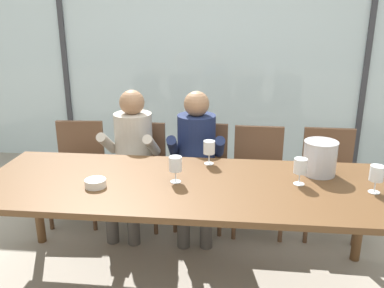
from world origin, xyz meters
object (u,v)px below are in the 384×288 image
Objects in this scene: chair_center at (202,166)px; wine_glass_center_pour at (300,167)px; chair_near_window_right at (328,173)px; person_navy_polo at (196,154)px; dining_table at (186,192)px; person_beige_jumper at (131,152)px; ice_bucket_primary at (320,157)px; tasting_bowl at (96,183)px; wine_glass_near_bucket at (377,175)px; chair_left_of_center at (140,165)px; chair_right_of_center at (258,171)px; wine_glass_by_right_taster at (209,148)px; wine_glass_by_left_taster at (175,165)px; chair_near_curtain at (79,163)px.

wine_glass_center_pour is (0.69, -0.86, 0.36)m from chair_center.
person_navy_polo is at bearing -172.78° from chair_near_window_right.
person_navy_polo is (-1.11, -0.12, 0.17)m from chair_near_window_right.
dining_table is 2.26× the size of person_beige_jumper.
ice_bucket_primary is at bearing -16.97° from person_beige_jumper.
wine_glass_near_bucket is (1.73, 0.10, 0.09)m from tasting_bowl.
wine_glass_near_bucket is (0.06, -0.90, 0.36)m from chair_near_window_right.
chair_left_of_center is 1.03m from chair_right_of_center.
person_beige_jumper is 5.04× the size of ice_bucket_primary.
wine_glass_center_pour is at bearing 4.11° from dining_table.
ice_bucket_primary is (-0.22, -0.63, 0.36)m from chair_near_window_right.
chair_near_window_right is at bearing 93.90° from wine_glass_near_bucket.
chair_right_of_center is 0.59m from chair_near_window_right.
chair_left_of_center is 4.99× the size of wine_glass_center_pour.
wine_glass_by_right_taster is at bearing -38.31° from chair_left_of_center.
chair_right_of_center is 0.81m from ice_bucket_primary.
person_beige_jumper reaches higher than dining_table.
wine_glass_by_right_taster is (-1.04, 0.39, 0.00)m from wine_glass_near_bucket.
person_navy_polo is (-0.52, -0.11, 0.17)m from chair_right_of_center.
chair_left_of_center is at bearing -173.13° from chair_center.
wine_glass_center_pour is (0.72, 0.05, 0.18)m from dining_table.
person_beige_jumper is at bearing 126.33° from dining_table.
wine_glass_by_right_taster is at bearing 61.10° from wine_glass_by_left_taster.
ice_bucket_primary is 1.36× the size of wine_glass_by_right_taster.
person_beige_jumper reaches higher than chair_near_curtain.
ice_bucket_primary is (0.36, -0.63, 0.36)m from chair_right_of_center.
chair_right_of_center is at bearing 104.22° from wine_glass_center_pour.
ice_bucket_primary reaches higher than dining_table.
tasting_bowl is (-0.05, -1.01, 0.27)m from chair_left_of_center.
wine_glass_near_bucket is (1.23, -0.03, 0.00)m from wine_glass_by_left_taster.
wine_glass_near_bucket is at bearing -36.21° from chair_center.
wine_glass_near_bucket reaches higher than tasting_bowl.
tasting_bowl is 0.77× the size of wine_glass_by_right_taster.
tasting_bowl reaches higher than dining_table.
wine_glass_center_pour is (1.80, -0.83, 0.36)m from chair_near_curtain.
person_navy_polo reaches higher than chair_center.
dining_table is 3.10× the size of chair_left_of_center.
ice_bucket_primary is (0.88, 0.24, 0.19)m from dining_table.
chair_right_of_center is (0.48, -0.05, 0.00)m from chair_center.
tasting_bowl is at bearing -172.26° from wine_glass_center_pour.
wine_glass_near_bucket is at bearing -25.97° from chair_near_curtain.
chair_right_of_center is 1.00× the size of chair_near_window_right.
chair_near_curtain is at bearing 157.97° from wine_glass_near_bucket.
wine_glass_by_left_taster is at bearing 175.46° from dining_table.
wine_glass_by_right_taster reaches higher than dining_table.
chair_left_of_center is 1.04m from tasting_bowl.
chair_near_window_right is 4.99× the size of wine_glass_by_left_taster.
chair_left_of_center is 4.99× the size of wine_glass_by_right_taster.
dining_table is at bearing -43.14° from chair_near_curtain.
chair_left_of_center is 0.22m from person_beige_jumper.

